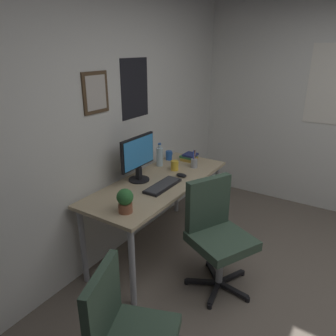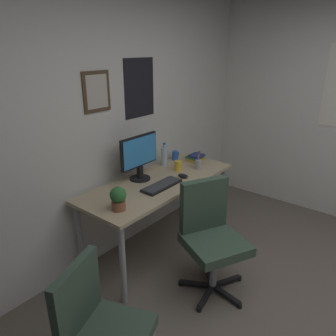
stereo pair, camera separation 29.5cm
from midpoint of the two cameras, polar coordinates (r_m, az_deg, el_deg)
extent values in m
cube|color=silver|center=(2.97, -14.16, 7.41)|extent=(4.40, 0.08, 2.60)
cube|color=#4C3823|center=(2.80, -15.93, 12.81)|extent=(0.28, 0.02, 0.34)
cube|color=beige|center=(2.79, -15.78, 12.81)|extent=(0.22, 0.00, 0.28)
cube|color=black|center=(3.18, -8.70, 13.85)|extent=(0.40, 0.01, 0.56)
cube|color=tan|center=(3.07, -4.33, -2.57)|extent=(1.66, 0.66, 0.03)
cylinder|color=#9EA0A5|center=(2.60, -9.80, -17.30)|extent=(0.05, 0.05, 0.73)
cylinder|color=#9EA0A5|center=(3.70, 6.41, -4.81)|extent=(0.05, 0.05, 0.73)
cylinder|color=#9EA0A5|center=(2.94, -17.82, -13.21)|extent=(0.05, 0.05, 0.73)
cylinder|color=#9EA0A5|center=(3.94, -0.58, -3.01)|extent=(0.05, 0.05, 0.73)
cube|color=#334738|center=(2.71, 6.42, -12.93)|extent=(0.62, 0.62, 0.08)
cube|color=#334738|center=(2.71, 4.11, -6.28)|extent=(0.41, 0.25, 0.45)
cylinder|color=#9EA0A5|center=(2.85, 6.21, -17.11)|extent=(0.08, 0.08, 0.42)
cube|color=black|center=(3.03, 8.32, -18.80)|extent=(0.27, 0.16, 0.03)
cylinder|color=black|center=(3.11, 10.43, -18.06)|extent=(0.05, 0.05, 0.04)
cube|color=black|center=(3.06, 5.20, -18.13)|extent=(0.23, 0.23, 0.03)
cylinder|color=black|center=(3.18, 4.40, -16.81)|extent=(0.05, 0.05, 0.04)
cube|color=black|center=(2.96, 3.20, -19.69)|extent=(0.16, 0.27, 0.03)
cylinder|color=black|center=(2.98, 0.33, -19.77)|extent=(0.05, 0.05, 0.04)
cube|color=black|center=(2.86, 5.16, -21.49)|extent=(0.28, 0.09, 0.03)
cylinder|color=black|center=(2.78, 4.15, -23.54)|extent=(0.05, 0.05, 0.04)
cube|color=black|center=(2.91, 8.47, -20.87)|extent=(0.08, 0.28, 0.03)
cylinder|color=black|center=(2.87, 10.98, -22.19)|extent=(0.05, 0.05, 0.04)
cube|color=#334738|center=(1.92, -16.38, -22.25)|extent=(0.39, 0.19, 0.40)
cylinder|color=black|center=(3.09, -7.94, -2.11)|extent=(0.20, 0.20, 0.01)
cube|color=black|center=(3.06, -8.00, -0.95)|extent=(0.05, 0.04, 0.12)
cube|color=black|center=(3.00, -8.28, 2.80)|extent=(0.46, 0.02, 0.30)
cube|color=#338CD8|center=(2.98, -7.99, 2.74)|extent=(0.43, 0.00, 0.27)
cube|color=black|center=(2.92, -3.82, -3.26)|extent=(0.43, 0.15, 0.02)
cube|color=#38383A|center=(2.92, -3.83, -3.03)|extent=(0.41, 0.13, 0.00)
ellipsoid|color=black|center=(3.13, -0.28, -1.34)|extent=(0.06, 0.11, 0.04)
cylinder|color=silver|center=(3.41, -3.98, 1.96)|extent=(0.07, 0.07, 0.20)
cylinder|color=silver|center=(3.37, -4.03, 3.89)|extent=(0.03, 0.03, 0.04)
cylinder|color=#2659B2|center=(3.37, -4.04, 4.30)|extent=(0.03, 0.03, 0.02)
cylinder|color=yellow|center=(3.30, -1.37, 0.41)|extent=(0.08, 0.08, 0.10)
torus|color=yellow|center=(3.33, -0.88, 0.76)|extent=(0.05, 0.01, 0.05)
cylinder|color=#2659B2|center=(3.60, -2.18, 2.23)|extent=(0.07, 0.07, 0.10)
torus|color=#2659B2|center=(3.64, -1.76, 2.51)|extent=(0.05, 0.01, 0.05)
cylinder|color=brown|center=(2.52, -10.98, -7.07)|extent=(0.11, 0.11, 0.07)
sphere|color=#2D6B33|center=(2.48, -11.12, -5.18)|extent=(0.13, 0.13, 0.13)
ellipsoid|color=#287A38|center=(2.48, -12.04, -5.30)|extent=(0.07, 0.08, 0.02)
ellipsoid|color=#287A38|center=(2.52, -11.07, -4.78)|extent=(0.07, 0.08, 0.02)
ellipsoid|color=#287A38|center=(2.44, -11.04, -5.40)|extent=(0.08, 0.07, 0.02)
cylinder|color=#9EA0A5|center=(3.37, 2.22, 0.80)|extent=(0.07, 0.07, 0.09)
cylinder|color=#263FBF|center=(3.34, 2.05, 2.01)|extent=(0.01, 0.01, 0.13)
cylinder|color=red|center=(3.35, 2.32, 2.08)|extent=(0.01, 0.01, 0.13)
cylinder|color=black|center=(3.35, 2.25, 2.09)|extent=(0.01, 0.01, 0.13)
cylinder|color=#9EA0A5|center=(3.35, 2.33, 2.17)|extent=(0.01, 0.03, 0.14)
cylinder|color=#9EA0A5|center=(3.34, 2.19, 2.10)|extent=(0.01, 0.02, 0.14)
cube|color=gold|center=(3.60, 1.49, 1.65)|extent=(0.17, 0.14, 0.03)
cube|color=#33723F|center=(3.60, 1.33, 2.09)|extent=(0.16, 0.15, 0.02)
cube|color=navy|center=(3.58, 1.66, 2.36)|extent=(0.15, 0.13, 0.02)
camera|label=1|loc=(0.15, -92.86, -1.09)|focal=34.08mm
camera|label=2|loc=(0.15, 87.14, 1.09)|focal=34.08mm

